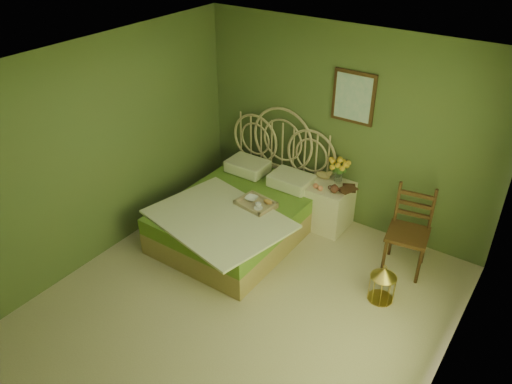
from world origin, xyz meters
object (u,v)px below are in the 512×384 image
Objects in this scene: chair at (412,225)px; nightstand at (329,201)px; birdcage at (382,284)px; bed at (241,212)px.

nightstand is at bearing 159.57° from chair.
bed is at bearing 175.82° from birdcage.
bed is 2.19× the size of chair.
bed reaches higher than nightstand.
chair is 2.44× the size of birdcage.
bed is 2.18× the size of nightstand.
birdcage is at bearing -4.18° from bed.
birdcage is (1.16, -0.95, -0.16)m from nightstand.
nightstand is 1.00× the size of chair.
chair is (1.17, -0.22, 0.21)m from nightstand.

